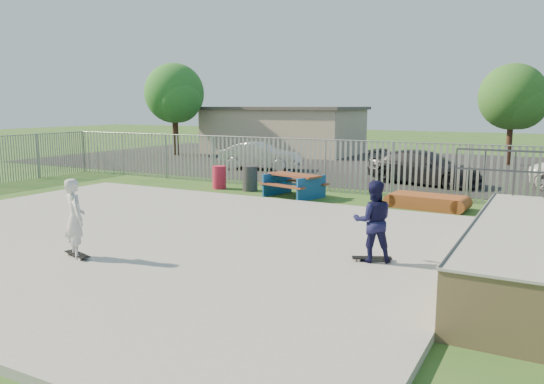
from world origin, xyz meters
The scene contains 17 objects.
ground centered at (0.00, 0.00, 0.00)m, with size 120.00×120.00×0.00m, color #21511C.
concrete_slab centered at (0.00, 0.00, 0.07)m, with size 15.00×12.00×0.15m, color #959590.
fence centered at (1.00, 4.59, 1.00)m, with size 26.04×16.02×2.00m.
picnic_table centered at (0.50, 7.32, 0.43)m, with size 2.34×2.10×0.84m.
funbox centered at (5.23, 7.44, 0.22)m, with size 2.24×1.24×0.43m.
trash_bin_red centered at (-2.98, 7.65, 0.46)m, with size 0.55×0.55×0.91m, color #B01B35.
trash_bin_grey centered at (-1.62, 7.75, 0.49)m, with size 0.58×0.58×0.97m, color #2A2A2D.
parking_lot centered at (0.00, 19.00, 0.01)m, with size 40.00×18.00×0.02m, color black.
car_silver centered at (-4.62, 13.89, 0.71)m, with size 1.47×4.21×1.39m, color silver.
car_dark centered at (3.93, 12.72, 0.72)m, with size 1.95×4.80×1.39m, color black.
building centered at (-8.00, 23.00, 1.61)m, with size 10.40×6.40×3.20m.
tree_left centered at (-13.69, 18.35, 4.06)m, with size 3.91×3.91×6.03m.
tree_mid centered at (6.41, 22.30, 3.74)m, with size 3.60×3.60×5.55m.
skateboard_a centered at (5.65, 0.42, 0.19)m, with size 0.81×0.52×0.08m.
skateboard_b centered at (0.14, -2.25, 0.19)m, with size 0.82×0.42×0.08m.
skater_navy centered at (5.65, 0.42, 0.98)m, with size 0.81×0.63×1.66m, color #12133B.
skater_white centered at (0.14, -2.25, 0.98)m, with size 0.61×0.40×1.66m, color silver.
Camera 1 is at (8.83, -9.74, 3.29)m, focal length 35.00 mm.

